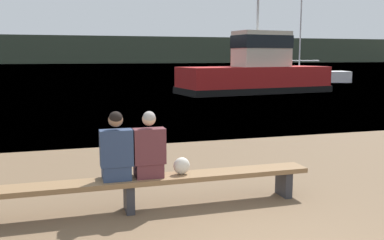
# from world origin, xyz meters

# --- Properties ---
(water_surface) EXTENTS (240.00, 240.00, 0.00)m
(water_surface) POSITION_xyz_m (0.00, 126.92, 0.00)
(water_surface) COLOR #426B8E
(water_surface) RESTS_ON ground
(far_shoreline) EXTENTS (600.00, 12.00, 8.06)m
(far_shoreline) POSITION_xyz_m (0.00, 131.14, 4.03)
(far_shoreline) COLOR #384233
(far_shoreline) RESTS_ON ground
(bench_main) EXTENTS (5.62, 0.43, 0.49)m
(bench_main) POSITION_xyz_m (-0.99, 2.30, 0.39)
(bench_main) COLOR brown
(bench_main) RESTS_ON ground
(person_left) EXTENTS (0.46, 0.39, 1.00)m
(person_left) POSITION_xyz_m (-1.16, 2.31, 0.91)
(person_left) COLOR navy
(person_left) RESTS_ON bench_main
(person_right) EXTENTS (0.46, 0.39, 0.98)m
(person_right) POSITION_xyz_m (-0.69, 2.31, 0.89)
(person_right) COLOR #56282D
(person_right) RESTS_ON bench_main
(shopping_bag) EXTENTS (0.25, 0.17, 0.26)m
(shopping_bag) POSITION_xyz_m (-0.19, 2.32, 0.62)
(shopping_bag) COLOR beige
(shopping_bag) RESTS_ON bench_main
(tugboat_red) EXTENTS (9.91, 4.52, 6.15)m
(tugboat_red) POSITION_xyz_m (9.52, 20.53, 1.18)
(tugboat_red) COLOR #A81919
(tugboat_red) RESTS_ON water_surface
(moored_sailboat) EXTENTS (7.94, 4.52, 8.47)m
(moored_sailboat) POSITION_xyz_m (18.00, 29.12, 0.50)
(moored_sailboat) COLOR silver
(moored_sailboat) RESTS_ON water_surface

